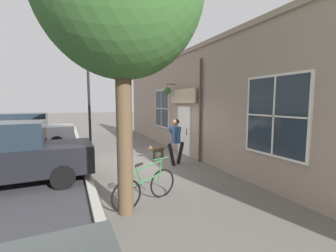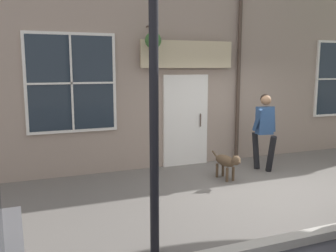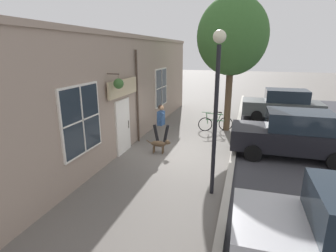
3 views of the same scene
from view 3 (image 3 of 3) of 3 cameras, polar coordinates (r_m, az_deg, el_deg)
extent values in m
plane|color=#66605B|center=(10.47, 2.95, -5.57)|extent=(90.00, 90.00, 0.00)
cube|color=#B2ADA3|center=(10.19, 13.99, -6.31)|extent=(0.20, 28.00, 0.12)
cube|color=gray|center=(10.67, -9.30, 6.75)|extent=(0.30, 18.00, 4.33)
cube|color=gray|center=(10.55, -9.88, 18.88)|extent=(0.42, 18.00, 0.16)
cube|color=white|center=(10.24, -9.85, -0.09)|extent=(0.10, 1.10, 2.10)
cube|color=#232D38|center=(10.24, -9.68, -0.37)|extent=(0.03, 0.90, 1.90)
cylinder|color=#47382D|center=(10.50, -8.56, 0.38)|extent=(0.03, 0.03, 0.30)
cube|color=beige|center=(9.89, -9.74, 8.25)|extent=(0.08, 2.20, 0.60)
cylinder|color=#47382D|center=(11.22, -6.67, 6.18)|extent=(0.09, 0.09, 3.90)
cylinder|color=#47382D|center=(8.96, -11.86, 11.03)|extent=(0.44, 0.04, 0.04)
cylinder|color=#47382D|center=(8.89, -10.76, 9.89)|extent=(0.01, 0.01, 0.34)
cone|color=#2D2823|center=(8.92, -10.69, 8.48)|extent=(0.32, 0.32, 0.18)
sphere|color=#3D6B33|center=(8.90, -10.72, 9.06)|extent=(0.34, 0.34, 0.34)
cube|color=white|center=(7.90, -18.36, 1.27)|extent=(0.08, 1.82, 2.02)
cube|color=#232D38|center=(7.89, -18.18, 1.25)|extent=(0.03, 1.70, 1.90)
cube|color=white|center=(7.87, -18.06, 1.24)|extent=(0.04, 0.04, 1.90)
cube|color=white|center=(7.87, -18.06, 1.24)|extent=(0.04, 1.70, 0.04)
cube|color=white|center=(14.32, -1.56, 8.42)|extent=(0.08, 1.82, 2.02)
cube|color=#232D38|center=(14.31, -1.45, 8.41)|extent=(0.03, 1.70, 1.90)
cube|color=white|center=(14.30, -1.37, 8.41)|extent=(0.04, 0.04, 1.90)
cube|color=white|center=(14.30, -1.37, 8.41)|extent=(0.04, 1.70, 0.04)
cylinder|color=black|center=(11.25, -0.43, -1.78)|extent=(0.31, 0.17, 0.83)
cylinder|color=black|center=(11.28, -2.58, -1.75)|extent=(0.31, 0.17, 0.83)
cube|color=#2D4C7A|center=(11.06, -1.53, 1.72)|extent=(0.26, 0.37, 0.60)
sphere|color=#936B4C|center=(10.95, -1.45, 3.99)|extent=(0.22, 0.22, 0.22)
sphere|color=black|center=(10.96, -1.60, 4.12)|extent=(0.21, 0.21, 0.21)
cylinder|color=#2D4C7A|center=(11.28, -1.20, 2.10)|extent=(0.17, 0.11, 0.57)
cylinder|color=#2D4C7A|center=(10.81, -1.59, 1.59)|extent=(0.34, 0.13, 0.52)
ellipsoid|color=brown|center=(10.19, -2.11, -3.87)|extent=(0.62, 0.29, 0.22)
cylinder|color=brown|center=(10.30, -1.02, -5.07)|extent=(0.06, 0.06, 0.29)
cylinder|color=brown|center=(10.17, -1.22, -5.36)|extent=(0.06, 0.06, 0.29)
cylinder|color=brown|center=(10.38, -2.96, -4.91)|extent=(0.06, 0.06, 0.29)
cylinder|color=brown|center=(10.25, -3.17, -5.20)|extent=(0.06, 0.06, 0.29)
sphere|color=brown|center=(10.08, -0.14, -3.56)|extent=(0.19, 0.19, 0.19)
cone|color=brown|center=(10.06, 0.48, -3.71)|extent=(0.11, 0.10, 0.09)
cone|color=brown|center=(10.10, -0.13, -3.00)|extent=(0.06, 0.06, 0.07)
cone|color=brown|center=(10.01, -0.25, -3.18)|extent=(0.06, 0.06, 0.07)
cylinder|color=brown|center=(10.27, -4.16, -3.44)|extent=(0.21, 0.05, 0.14)
cylinder|color=brown|center=(13.20, 12.98, 6.19)|extent=(0.32, 0.32, 3.37)
ellipsoid|color=#38662D|center=(13.03, 13.80, 18.49)|extent=(3.24, 2.92, 3.57)
sphere|color=#38662D|center=(12.88, 13.79, 15.99)|extent=(2.14, 2.14, 2.14)
torus|color=black|center=(13.16, 8.10, 0.37)|extent=(0.69, 0.22, 0.70)
torus|color=black|center=(13.42, 12.45, 0.45)|extent=(0.69, 0.22, 0.70)
cylinder|color=#33723F|center=(13.23, 10.34, 1.24)|extent=(0.94, 0.39, 0.15)
cylinder|color=#33723F|center=(13.24, 11.13, 1.84)|extent=(0.21, 0.11, 0.48)
cylinder|color=#33723F|center=(13.14, 10.20, 2.59)|extent=(0.79, 0.33, 0.13)
cylinder|color=#33723F|center=(13.10, 8.49, 1.72)|extent=(0.14, 0.08, 0.58)
cylinder|color=#33723F|center=(13.02, 8.39, 3.00)|extent=(0.45, 0.14, 0.03)
ellipsoid|color=black|center=(13.18, 11.19, 2.93)|extent=(0.26, 0.18, 0.09)
cylinder|color=black|center=(6.32, 21.66, -19.38)|extent=(0.62, 0.19, 0.62)
cube|color=black|center=(10.80, 25.12, -2.55)|extent=(4.33, 1.83, 0.76)
cube|color=#1E2833|center=(10.65, 26.71, 1.04)|extent=(2.26, 1.58, 0.68)
cylinder|color=black|center=(9.95, 17.99, -5.65)|extent=(0.62, 0.19, 0.62)
cylinder|color=black|center=(11.61, 17.78, -2.52)|extent=(0.62, 0.19, 0.62)
cylinder|color=black|center=(12.03, 30.56, -3.40)|extent=(0.62, 0.19, 0.62)
cube|color=#474C4C|center=(16.48, 23.37, 3.67)|extent=(4.33, 1.83, 0.76)
cube|color=#1E2833|center=(16.39, 24.39, 6.06)|extent=(2.26, 1.58, 0.68)
cylinder|color=black|center=(15.58, 18.74, 2.05)|extent=(0.62, 0.19, 0.62)
cylinder|color=black|center=(17.29, 18.52, 3.40)|extent=(0.62, 0.19, 0.62)
cylinder|color=black|center=(15.95, 28.32, 1.27)|extent=(0.62, 0.19, 0.62)
cylinder|color=black|center=(17.63, 27.19, 2.68)|extent=(0.62, 0.19, 0.62)
cylinder|color=black|center=(6.94, 10.20, 0.29)|extent=(0.11, 0.11, 4.00)
sphere|color=beige|center=(6.70, 11.17, 18.56)|extent=(0.32, 0.32, 0.32)
camera|label=1|loc=(17.48, 17.60, 10.18)|focal=24.00mm
camera|label=2|loc=(6.36, 47.48, -3.58)|focal=40.00mm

